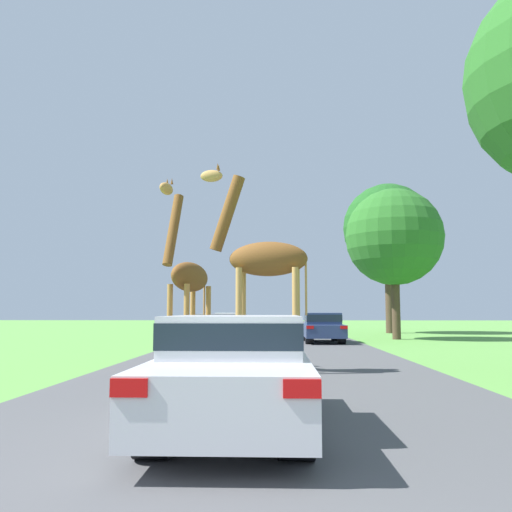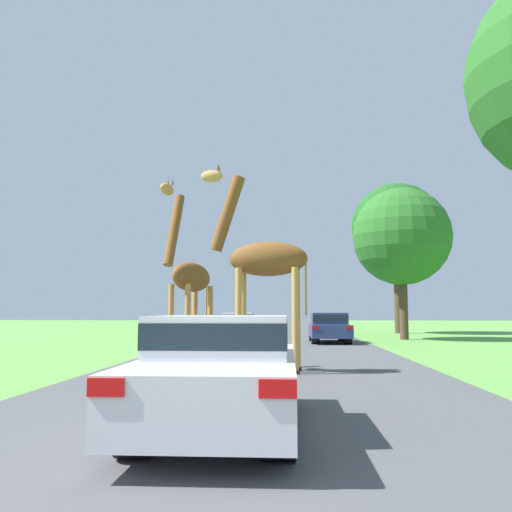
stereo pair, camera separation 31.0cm
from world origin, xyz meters
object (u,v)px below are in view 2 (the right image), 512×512
car_queue_left (225,330)px  tree_left_edge (397,228)px  car_lead_maroon (223,368)px  car_far_ahead (329,327)px  car_queue_right (239,323)px  tree_centre_back (402,237)px  giraffe_companion (189,278)px  giraffe_near_road (263,261)px

car_queue_left → tree_left_edge: (9.48, 15.55, 6.09)m
car_lead_maroon → car_far_ahead: size_ratio=1.08×
car_queue_right → tree_centre_back: tree_centre_back is taller
car_lead_maroon → tree_centre_back: bearing=72.5°
car_queue_right → car_queue_left: 10.96m
giraffe_companion → tree_centre_back: (8.49, 13.41, 2.89)m
car_lead_maroon → car_queue_right: bearing=94.8°
car_queue_right → car_queue_left: car_queue_left is taller
car_far_ahead → tree_centre_back: (3.96, 2.73, 4.50)m
tree_centre_back → car_lead_maroon: bearing=-107.5°
car_lead_maroon → car_queue_right: 24.27m
giraffe_companion → car_queue_right: 16.57m
giraffe_near_road → car_queue_right: 18.16m
car_lead_maroon → car_far_ahead: bearing=81.7°
car_lead_maroon → tree_centre_back: (6.64, 21.10, 4.48)m
car_lead_maroon → car_far_ahead: 18.57m
tree_left_edge → tree_centre_back: size_ratio=1.27×
giraffe_companion → car_lead_maroon: giraffe_companion is taller
giraffe_near_road → car_queue_left: size_ratio=1.12×
car_lead_maroon → tree_left_edge: size_ratio=0.46×
car_far_ahead → giraffe_near_road: bearing=-101.6°
giraffe_companion → tree_centre_back: 16.13m
giraffe_companion → car_queue_left: size_ratio=1.05×
car_lead_maroon → car_queue_left: (-1.54, 13.24, -0.01)m
giraffe_near_road → giraffe_companion: giraffe_near_road is taller
car_lead_maroon → car_queue_right: car_lead_maroon is taller
car_queue_right → car_far_ahead: (4.71, -5.81, -0.00)m
tree_centre_back → tree_left_edge: bearing=80.4°
car_queue_right → car_far_ahead: size_ratio=1.12×
car_queue_left → car_far_ahead: 6.65m
giraffe_companion → tree_left_edge: 23.68m
giraffe_near_road → car_queue_right: bearing=12.3°
giraffe_near_road → car_lead_maroon: 6.55m
tree_left_edge → tree_centre_back: (-1.29, -7.68, -1.61)m
giraffe_near_road → tree_left_edge: 24.18m
car_far_ahead → giraffe_companion: bearing=-113.0°
giraffe_near_road → car_queue_left: giraffe_near_road is taller
car_queue_right → car_far_ahead: 7.48m
car_lead_maroon → tree_centre_back: 22.57m
tree_centre_back → car_queue_left: bearing=-136.1°
car_lead_maroon → tree_centre_back: size_ratio=0.58×
giraffe_companion → tree_left_edge: tree_left_edge is taller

